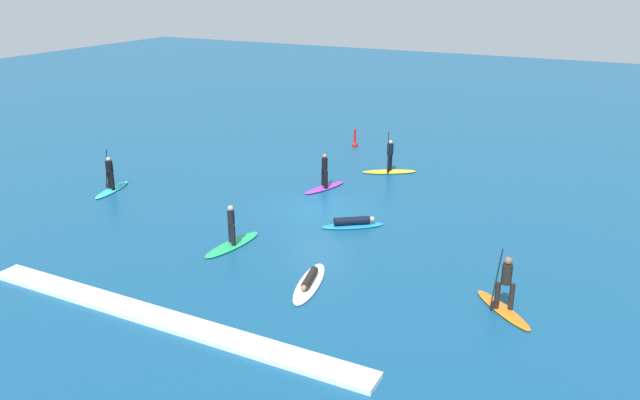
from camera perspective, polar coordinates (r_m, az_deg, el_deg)
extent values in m
plane|color=navy|center=(28.72, 0.00, -0.94)|extent=(120.00, 120.00, 0.00)
ellipsoid|color=yellow|center=(34.33, 6.35, 2.60)|extent=(2.92, 2.14, 0.10)
cylinder|color=black|center=(34.31, 6.47, 3.46)|extent=(0.22, 0.22, 0.91)
cylinder|color=black|center=(34.05, 6.29, 3.34)|extent=(0.22, 0.22, 0.91)
cylinder|color=black|center=(33.97, 6.43, 4.62)|extent=(0.47, 0.47, 0.60)
sphere|color=beige|center=(33.87, 6.46, 5.27)|extent=(0.28, 0.28, 0.21)
cylinder|color=black|center=(33.72, 6.25, 4.33)|extent=(0.23, 0.34, 2.20)
cube|color=black|center=(34.02, 6.18, 2.63)|extent=(0.15, 0.20, 0.32)
ellipsoid|color=#1E8CD1|center=(26.92, 3.01, -2.34)|extent=(2.64, 2.18, 0.09)
cylinder|color=black|center=(26.83, 2.91, -1.91)|extent=(1.45, 1.18, 0.35)
sphere|color=tan|center=(27.00, 4.77, -1.76)|extent=(0.35, 0.35, 0.25)
ellipsoid|color=white|center=(22.10, -0.98, -7.61)|extent=(1.47, 3.31, 0.09)
cylinder|color=black|center=(22.05, -0.95, -7.12)|extent=(0.58, 1.38, 0.28)
sphere|color=#A37556|center=(21.37, -1.50, -8.01)|extent=(0.24, 0.24, 0.20)
ellipsoid|color=#23B266|center=(25.31, -8.00, -4.04)|extent=(1.13, 3.15, 0.09)
cylinder|color=black|center=(24.97, -7.93, -3.21)|extent=(0.20, 0.20, 0.84)
cylinder|color=black|center=(25.28, -8.17, -2.93)|extent=(0.20, 0.20, 0.84)
cylinder|color=black|center=(24.86, -8.13, -1.60)|extent=(0.32, 0.32, 0.55)
sphere|color=tan|center=(24.72, -8.18, -0.76)|extent=(0.26, 0.26, 0.23)
ellipsoid|color=purple|center=(31.57, 0.42, 1.15)|extent=(1.42, 2.76, 0.11)
cylinder|color=black|center=(31.61, 0.32, 2.15)|extent=(0.26, 0.26, 0.90)
cylinder|color=black|center=(31.20, 0.53, 1.90)|extent=(0.26, 0.26, 0.90)
cylinder|color=black|center=(31.18, 0.43, 3.33)|extent=(0.37, 0.37, 0.59)
sphere|color=#A37556|center=(31.07, 0.43, 4.04)|extent=(0.28, 0.28, 0.22)
ellipsoid|color=#33C6CC|center=(32.93, -18.46, 0.89)|extent=(1.16, 2.85, 0.10)
cylinder|color=black|center=(32.63, -18.43, 1.64)|extent=(0.22, 0.22, 0.89)
cylinder|color=black|center=(32.92, -18.68, 1.77)|extent=(0.22, 0.22, 0.89)
cylinder|color=black|center=(32.57, -18.70, 2.91)|extent=(0.42, 0.42, 0.56)
sphere|color=beige|center=(32.46, -18.77, 3.55)|extent=(0.24, 0.24, 0.20)
cylinder|color=black|center=(32.88, -18.93, 2.74)|extent=(0.32, 0.11, 1.99)
cube|color=black|center=(33.16, -18.75, 1.19)|extent=(0.21, 0.10, 0.32)
ellipsoid|color=orange|center=(21.33, 16.36, -9.58)|extent=(2.40, 2.29, 0.11)
cylinder|color=black|center=(21.12, 17.09, -8.43)|extent=(0.24, 0.24, 0.89)
cylinder|color=black|center=(21.07, 15.88, -8.37)|extent=(0.24, 0.24, 0.89)
cylinder|color=black|center=(20.74, 16.70, -6.49)|extent=(0.47, 0.47, 0.67)
sphere|color=brown|center=(20.54, 16.83, -5.33)|extent=(0.36, 0.36, 0.25)
cylinder|color=black|center=(20.79, 15.81, -6.94)|extent=(0.22, 0.24, 2.06)
cube|color=black|center=(21.24, 15.56, -9.28)|extent=(0.18, 0.19, 0.32)
sphere|color=red|center=(39.31, 3.19, 5.03)|extent=(0.36, 0.36, 0.36)
cylinder|color=red|center=(39.19, 3.20, 5.69)|extent=(0.15, 0.15, 1.11)
cube|color=white|center=(20.53, -14.19, -10.48)|extent=(14.50, 0.90, 0.18)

